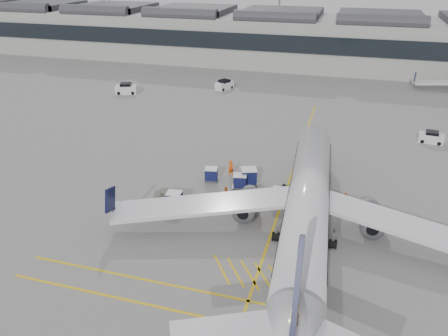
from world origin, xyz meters
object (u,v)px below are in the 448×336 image
(ramp_agent_b, at_px, (225,194))
(pushback_tug, at_px, (166,197))
(ramp_agent_a, at_px, (231,168))
(belt_loader, at_px, (287,200))
(airliner_main, at_px, (308,204))
(baggage_cart_a, at_px, (249,176))

(ramp_agent_b, height_order, pushback_tug, ramp_agent_b)
(ramp_agent_a, bearing_deg, ramp_agent_b, -121.44)
(belt_loader, height_order, pushback_tug, belt_loader)
(belt_loader, distance_m, ramp_agent_b, 6.47)
(airliner_main, distance_m, belt_loader, 5.86)
(belt_loader, height_order, ramp_agent_a, belt_loader)
(baggage_cart_a, relative_size, ramp_agent_b, 1.40)
(ramp_agent_a, relative_size, pushback_tug, 0.73)
(ramp_agent_b, bearing_deg, ramp_agent_a, -106.48)
(ramp_agent_a, relative_size, ramp_agent_b, 1.23)
(ramp_agent_a, bearing_deg, baggage_cart_a, -72.39)
(airliner_main, distance_m, ramp_agent_b, 9.90)
(ramp_agent_b, bearing_deg, belt_loader, 162.49)
(belt_loader, bearing_deg, pushback_tug, -161.49)
(belt_loader, bearing_deg, baggage_cart_a, 150.83)
(belt_loader, xyz_separation_m, ramp_agent_b, (-6.39, -1.00, 0.19))
(ramp_agent_b, relative_size, pushback_tug, 0.59)
(belt_loader, distance_m, ramp_agent_a, 8.87)
(airliner_main, distance_m, pushback_tug, 15.20)
(baggage_cart_a, distance_m, ramp_agent_b, 4.60)
(baggage_cart_a, xyz_separation_m, ramp_agent_b, (-1.49, -4.34, -0.23))
(baggage_cart_a, xyz_separation_m, pushback_tug, (-7.48, -6.28, -0.45))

